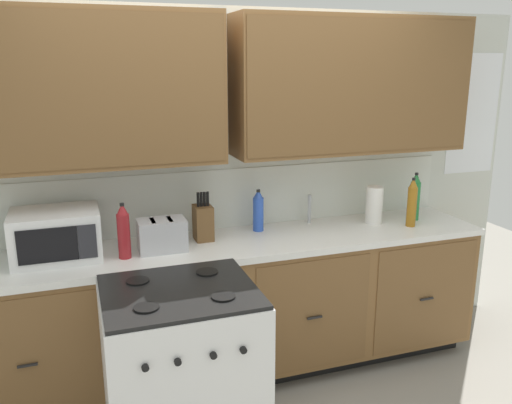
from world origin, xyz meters
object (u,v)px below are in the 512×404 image
stove_range (182,374)px  bottle_blue (258,211)px  bottle_red (124,231)px  paper_towel_roll (374,205)px  bottle_amber (412,203)px  knife_block (203,222)px  bottle_green (415,197)px  microwave (56,235)px  toaster (162,235)px

stove_range → bottle_blue: size_ratio=3.40×
bottle_blue → bottle_red: 0.92m
stove_range → paper_towel_roll: paper_towel_roll is taller
bottle_blue → bottle_amber: 1.05m
bottle_amber → knife_block: bearing=172.6°
bottle_green → bottle_amber: 0.17m
stove_range → microwave: bearing=129.8°
microwave → paper_towel_roll: bearing=0.3°
paper_towel_roll → bottle_red: 1.71m
paper_towel_roll → bottle_green: size_ratio=0.77×
toaster → bottle_green: (1.79, 0.06, 0.07)m
toaster → bottle_green: 1.80m
stove_range → paper_towel_roll: size_ratio=3.65×
toaster → knife_block: bearing=22.4°
toaster → knife_block: size_ratio=0.90×
knife_block → bottle_blue: 0.39m
bottle_green → toaster: bearing=-178.2°
bottle_green → bottle_red: 2.02m
knife_block → bottle_green: bearing=-2.2°
paper_towel_roll → bottle_blue: bottle_blue is taller
bottle_blue → knife_block: bearing=-170.8°
toaster → microwave: bearing=173.7°
knife_block → bottle_green: (1.52, -0.06, 0.05)m
paper_towel_roll → bottle_blue: bearing=172.9°
microwave → bottle_red: (0.36, -0.12, 0.02)m
bottle_green → bottle_blue: 1.13m
stove_range → bottle_amber: (1.70, 0.54, 0.62)m
bottle_blue → paper_towel_roll: bearing=-7.1°
toaster → bottle_red: bottle_red is taller
toaster → paper_towel_roll: paper_towel_roll is taller
bottle_blue → bottle_red: size_ratio=0.86×
knife_block → bottle_red: (-0.50, -0.17, 0.04)m
stove_range → bottle_amber: bearing=17.7°
bottle_amber → bottle_red: bearing=179.6°
toaster → bottle_amber: bottle_amber is taller
toaster → bottle_blue: bottle_blue is taller
bottle_red → bottle_green: bearing=3.2°
microwave → bottle_amber: size_ratio=1.43×
bottle_green → bottle_amber: bearing=-131.5°
microwave → bottle_red: bearing=-18.3°
bottle_green → bottle_blue: (-1.13, 0.12, -0.03)m
paper_towel_roll → bottle_amber: (0.20, -0.14, 0.03)m
paper_towel_roll → bottle_green: bearing=-3.2°
stove_range → toaster: (0.02, 0.61, 0.56)m
knife_block → bottle_green: bottle_green is taller
paper_towel_roll → bottle_green: (0.31, -0.02, 0.04)m
bottle_green → paper_towel_roll: bearing=176.8°
knife_block → microwave: bearing=-176.7°
toaster → bottle_amber: (1.68, -0.07, 0.07)m
knife_block → stove_range: bearing=-112.4°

